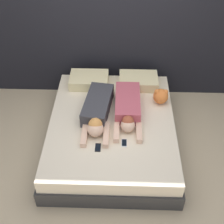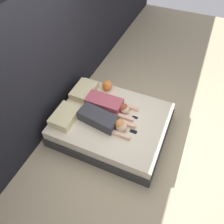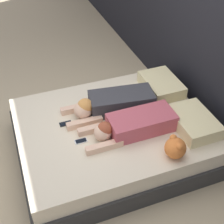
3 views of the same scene
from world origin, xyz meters
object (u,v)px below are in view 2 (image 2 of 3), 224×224
object	(u,v)px
person_right	(109,104)
cell_phone_right	(135,117)
bed	(112,124)
plush_toy	(107,85)
pillow_head_left	(65,116)
person_left	(104,120)
cell_phone_left	(133,131)
pillow_head_right	(84,91)

from	to	relation	value
person_right	cell_phone_right	world-z (taller)	person_right
bed	plush_toy	xyz separation A→B (m)	(0.66, 0.40, 0.32)
bed	person_right	xyz separation A→B (m)	(0.20, 0.15, 0.31)
pillow_head_left	person_left	world-z (taller)	person_left
pillow_head_left	person_left	xyz separation A→B (m)	(0.17, -0.72, 0.03)
bed	person_right	distance (m)	0.40
pillow_head_left	cell_phone_left	size ratio (longest dim) A/B	4.36
person_right	plush_toy	size ratio (longest dim) A/B	4.56
cell_phone_left	pillow_head_left	bearing A→B (deg)	99.56
plush_toy	bed	bearing A→B (deg)	-149.08
plush_toy	pillow_head_right	bearing A→B (deg)	127.25
pillow_head_right	person_right	xyz separation A→B (m)	(-0.16, -0.63, 0.02)
bed	pillow_head_right	xyz separation A→B (m)	(0.37, 0.78, 0.29)
pillow_head_right	cell_phone_left	bearing A→B (deg)	-112.43
bed	plush_toy	world-z (taller)	plush_toy
person_right	cell_phone_left	xyz separation A→B (m)	(-0.36, -0.63, -0.09)
pillow_head_right	cell_phone_right	bearing A→B (deg)	-99.90
person_right	plush_toy	xyz separation A→B (m)	(0.46, 0.25, 0.02)
person_left	cell_phone_right	size ratio (longest dim) A/B	8.13
bed	pillow_head_right	bearing A→B (deg)	64.88
cell_phone_right	pillow_head_right	bearing A→B (deg)	80.10
pillow_head_left	cell_phone_left	bearing A→B (deg)	-80.44
person_left	bed	bearing A→B (deg)	-17.77
bed	person_right	size ratio (longest dim) A/B	2.08
person_left	cell_phone_right	xyz separation A→B (m)	(0.36, -0.46, -0.10)
person_right	person_left	bearing A→B (deg)	-167.65
plush_toy	person_right	bearing A→B (deg)	-151.81
pillow_head_left	plush_toy	distance (m)	1.10
pillow_head_right	cell_phone_right	size ratio (longest dim) A/B	4.36
cell_phone_left	plush_toy	world-z (taller)	plush_toy
person_left	person_right	xyz separation A→B (m)	(0.40, 0.09, -0.01)
cell_phone_left	pillow_head_right	bearing A→B (deg)	67.57
person_right	cell_phone_right	xyz separation A→B (m)	(-0.04, -0.55, -0.09)
bed	cell_phone_left	bearing A→B (deg)	-107.80
pillow_head_right	person_left	bearing A→B (deg)	-128.08
pillow_head_left	person_right	world-z (taller)	person_right
cell_phone_left	person_right	bearing A→B (deg)	60.45
person_left	plush_toy	size ratio (longest dim) A/B	4.80
cell_phone_right	pillow_head_left	bearing A→B (deg)	114.13
bed	cell_phone_right	size ratio (longest dim) A/B	16.07
cell_phone_right	cell_phone_left	bearing A→B (deg)	-165.12
pillow_head_right	person_left	world-z (taller)	person_left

